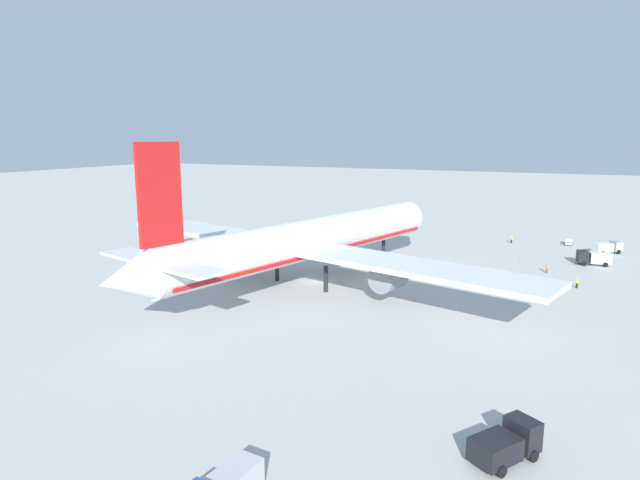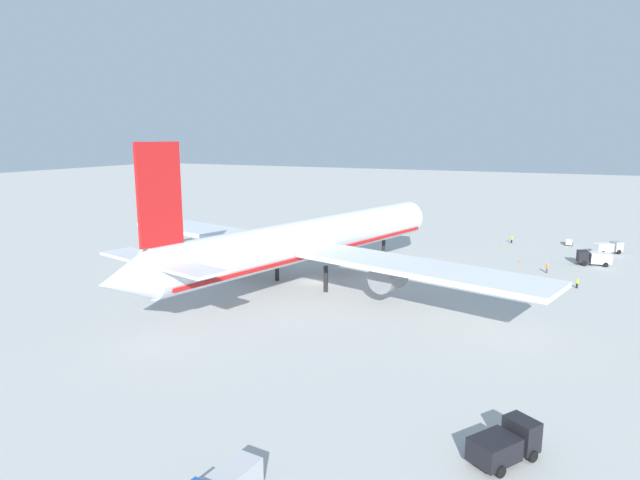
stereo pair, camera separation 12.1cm
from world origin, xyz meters
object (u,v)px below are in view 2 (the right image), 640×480
at_px(ground_worker_2, 547,268).
at_px(baggage_cart_0, 569,242).
at_px(traffic_cone_1, 521,260).
at_px(ground_worker_0, 512,239).
at_px(traffic_cone_0, 226,227).
at_px(service_truck_0, 608,247).
at_px(traffic_cone_2, 176,240).
at_px(service_truck_4, 594,258).
at_px(airliner, 308,241).
at_px(ground_worker_1, 577,283).
at_px(traffic_cone_3, 502,247).
at_px(service_truck_2, 505,443).

bearing_deg(ground_worker_2, baggage_cart_0, -6.26).
xyz_separation_m(baggage_cart_0, ground_worker_2, (-28.85, 3.16, 0.08)).
relative_size(baggage_cart_0, traffic_cone_1, 6.16).
distance_m(ground_worker_0, traffic_cone_0, 71.22).
xyz_separation_m(service_truck_0, traffic_cone_2, (-27.53, 89.00, -1.06)).
bearing_deg(traffic_cone_0, traffic_cone_1, -96.65).
bearing_deg(traffic_cone_0, ground_worker_2, -101.33).
bearing_deg(traffic_cone_1, ground_worker_0, 10.92).
xyz_separation_m(service_truck_4, traffic_cone_2, (-15.11, 86.15, -1.15)).
relative_size(airliner, ground_worker_2, 46.51).
relative_size(baggage_cart_0, ground_worker_0, 1.99).
relative_size(ground_worker_1, ground_worker_2, 0.97).
bearing_deg(service_truck_4, service_truck_0, -12.90).
bearing_deg(traffic_cone_2, ground_worker_1, -92.31).
height_order(ground_worker_1, traffic_cone_3, ground_worker_1).
bearing_deg(service_truck_0, service_truck_2, 172.98).
relative_size(ground_worker_0, ground_worker_1, 1.04).
distance_m(service_truck_0, baggage_cart_0, 9.64).
relative_size(service_truck_0, traffic_cone_2, 10.84).
height_order(airliner, service_truck_2, airliner).
height_order(service_truck_2, ground_worker_1, service_truck_2).
bearing_deg(traffic_cone_2, baggage_cart_0, -67.50).
height_order(airliner, ground_worker_2, airliner).
distance_m(service_truck_0, ground_worker_2, 24.84).
distance_m(airliner, baggage_cart_0, 65.73).
bearing_deg(ground_worker_1, traffic_cone_3, 28.08).
xyz_separation_m(airliner, traffic_cone_1, (31.41, -30.11, -6.87)).
height_order(ground_worker_1, ground_worker_2, ground_worker_2).
height_order(service_truck_2, ground_worker_2, service_truck_2).
relative_size(traffic_cone_0, traffic_cone_1, 1.00).
distance_m(service_truck_2, traffic_cone_0, 110.94).
bearing_deg(baggage_cart_0, traffic_cone_2, 112.50).
relative_size(ground_worker_0, traffic_cone_0, 3.10).
distance_m(traffic_cone_0, traffic_cone_2, 20.85).
bearing_deg(ground_worker_0, service_truck_2, -174.38).
relative_size(service_truck_2, traffic_cone_3, 10.90).
xyz_separation_m(service_truck_4, baggage_cart_0, (18.73, 4.42, -0.65)).
relative_size(ground_worker_1, traffic_cone_1, 2.99).
distance_m(airliner, service_truck_2, 51.84).
bearing_deg(ground_worker_2, traffic_cone_0, 78.67).
relative_size(service_truck_2, traffic_cone_2, 10.90).
height_order(baggage_cart_0, ground_worker_1, ground_worker_1).
bearing_deg(service_truck_2, traffic_cone_1, 4.16).
distance_m(service_truck_4, traffic_cone_2, 87.48).
relative_size(service_truck_0, ground_worker_1, 3.63).
bearing_deg(ground_worker_1, ground_worker_2, 30.04).
bearing_deg(traffic_cone_2, traffic_cone_1, -80.58).
bearing_deg(service_truck_2, service_truck_4, -5.99).
relative_size(airliner, traffic_cone_3, 143.48).
bearing_deg(service_truck_4, ground_worker_0, 45.73).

